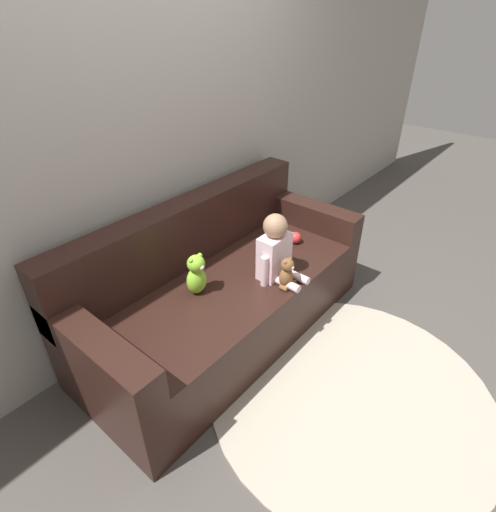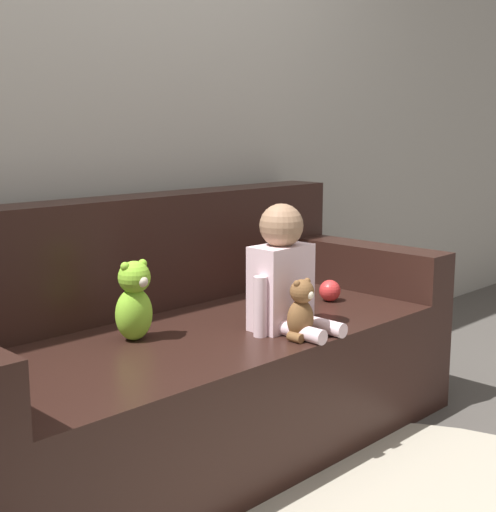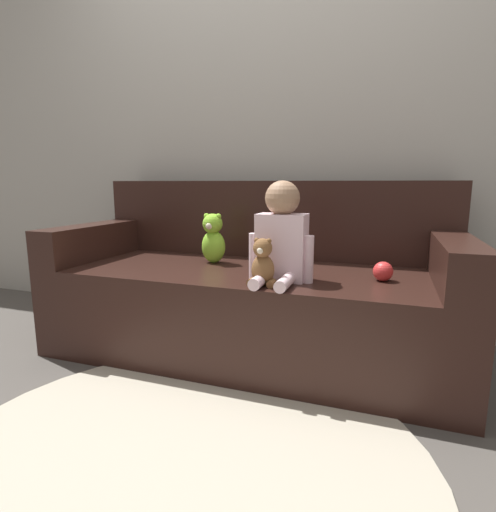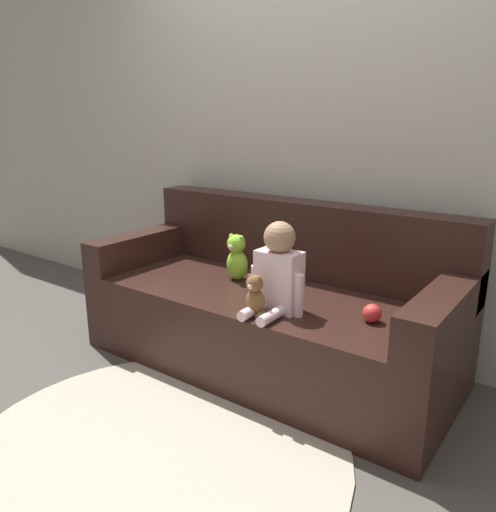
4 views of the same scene
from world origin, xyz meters
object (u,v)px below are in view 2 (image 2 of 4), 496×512
teddy_bear_brown (301,311)px  plush_toy_side (134,301)px  toy_ball (330,291)px  couch (184,363)px  person_baby (283,275)px

teddy_bear_brown → plush_toy_side: 0.53m
teddy_bear_brown → toy_ball: bearing=28.0°
toy_ball → plush_toy_side: bearing=171.8°
couch → toy_ball: bearing=-12.9°
teddy_bear_brown → plush_toy_side: bearing=136.3°
teddy_bear_brown → plush_toy_side: size_ratio=0.76×
couch → teddy_bear_brown: size_ratio=10.05×
couch → toy_ball: size_ratio=23.57×
teddy_bear_brown → toy_ball: size_ratio=2.35×
plush_toy_side → toy_ball: size_ratio=3.09×
couch → plush_toy_side: bearing=-174.2°
couch → toy_ball: 0.66m
couch → plush_toy_side: couch is taller
person_baby → teddy_bear_brown: (-0.04, -0.12, -0.09)m
teddy_bear_brown → toy_ball: (0.46, 0.24, -0.05)m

